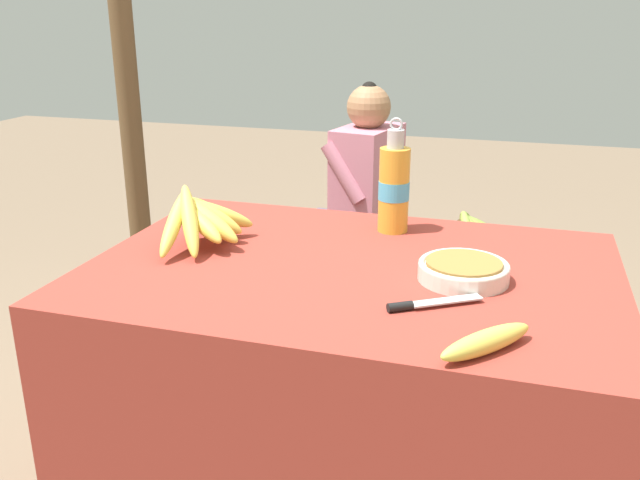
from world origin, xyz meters
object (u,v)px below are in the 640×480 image
at_px(seated_vendor, 356,191).
at_px(knife, 421,304).
at_px(serving_bowl, 464,270).
at_px(water_bottle, 394,187).
at_px(banana_bunch_ripe, 202,216).
at_px(support_post_near, 120,3).
at_px(banana_bunch_green, 471,225).
at_px(loose_banana_front, 486,342).
at_px(wooden_bench, 373,250).

bearing_deg(seated_vendor, knife, 120.28).
bearing_deg(serving_bowl, water_bottle, 126.05).
xyz_separation_m(banana_bunch_ripe, serving_bowl, (0.70, -0.05, -0.05)).
height_order(banana_bunch_ripe, knife, banana_bunch_ripe).
distance_m(serving_bowl, support_post_near, 2.34).
bearing_deg(support_post_near, knife, -43.61).
height_order(banana_bunch_green, support_post_near, support_post_near).
xyz_separation_m(loose_banana_front, seated_vendor, (-0.63, 1.56, -0.16)).
distance_m(serving_bowl, loose_banana_front, 0.35).
relative_size(banana_bunch_ripe, support_post_near, 0.13).
relative_size(banana_bunch_ripe, loose_banana_front, 1.79).
xyz_separation_m(knife, banana_bunch_green, (-0.00, 1.43, -0.27)).
bearing_deg(loose_banana_front, wooden_bench, 109.49).
distance_m(seated_vendor, banana_bunch_green, 0.50).
distance_m(knife, wooden_bench, 1.54).
height_order(loose_banana_front, knife, loose_banana_front).
height_order(wooden_bench, banana_bunch_green, banana_bunch_green).
xyz_separation_m(serving_bowl, water_bottle, (-0.23, 0.32, 0.10)).
xyz_separation_m(water_bottle, loose_banana_front, (0.30, -0.66, -0.10)).
relative_size(banana_bunch_ripe, knife, 1.86).
xyz_separation_m(serving_bowl, support_post_near, (-1.76, 1.43, 0.59)).
bearing_deg(loose_banana_front, support_post_near, 136.05).
bearing_deg(seated_vendor, wooden_bench, -152.01).
bearing_deg(knife, seated_vendor, 76.23).
distance_m(knife, seated_vendor, 1.49).
bearing_deg(water_bottle, serving_bowl, -53.95).
height_order(knife, banana_bunch_green, knife).
xyz_separation_m(knife, wooden_bench, (-0.41, 1.42, -0.42)).
bearing_deg(water_bottle, seated_vendor, 110.07).
xyz_separation_m(water_bottle, knife, (0.16, -0.50, -0.12)).
relative_size(loose_banana_front, banana_bunch_green, 0.60).
bearing_deg(wooden_bench, loose_banana_front, -70.51).
xyz_separation_m(loose_banana_front, knife, (-0.14, 0.16, -0.01)).
distance_m(wooden_bench, seated_vendor, 0.28).
relative_size(wooden_bench, banana_bunch_green, 4.14).
xyz_separation_m(seated_vendor, support_post_near, (-1.20, 0.21, 0.76)).
height_order(banana_bunch_ripe, loose_banana_front, banana_bunch_ripe).
bearing_deg(wooden_bench, support_post_near, 171.54).
distance_m(knife, support_post_near, 2.41).
height_order(serving_bowl, loose_banana_front, serving_bowl).
xyz_separation_m(knife, seated_vendor, (-0.49, 1.40, -0.15)).
bearing_deg(banana_bunch_green, knife, -89.95).
bearing_deg(banana_bunch_green, support_post_near, 173.75).
height_order(serving_bowl, banana_bunch_green, serving_bowl).
xyz_separation_m(banana_bunch_ripe, loose_banana_front, (0.77, -0.40, -0.06)).
distance_m(banana_bunch_green, support_post_near, 1.91).
relative_size(wooden_bench, seated_vendor, 1.25).
bearing_deg(wooden_bench, banana_bunch_ripe, -100.15).
height_order(banana_bunch_ripe, seated_vendor, seated_vendor).
bearing_deg(support_post_near, seated_vendor, -10.01).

